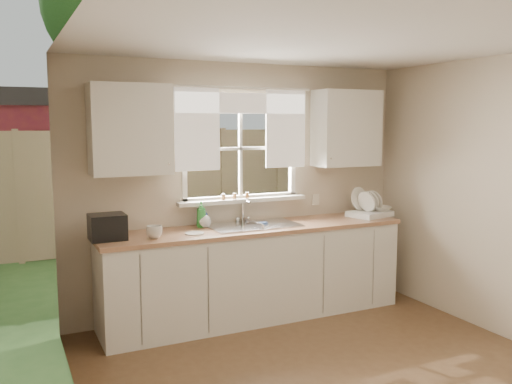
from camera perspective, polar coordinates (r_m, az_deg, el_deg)
name	(u,v)px	position (r m, az deg, el deg)	size (l,w,h in m)	color
room_walls	(365,223)	(3.73, 11.40, -3.23)	(3.62, 4.02, 2.50)	beige
ceiling	(364,32)	(3.77, 11.28, 16.19)	(3.60, 4.00, 0.02)	silver
window	(241,165)	(5.48, -1.58, 2.87)	(1.38, 0.16, 1.06)	white
curtains	(243,120)	(5.42, -1.37, 7.56)	(1.50, 0.03, 0.81)	white
base_cabinets	(255,274)	(5.38, -0.14, -8.61)	(3.00, 0.62, 0.87)	silver
countertop	(255,228)	(5.27, -0.14, -3.85)	(3.04, 0.65, 0.04)	#A37351
upper_cabinet_left	(130,129)	(4.94, -13.13, 6.43)	(0.70, 0.33, 0.80)	silver
upper_cabinet_right	(347,128)	(5.87, 9.51, 6.63)	(0.70, 0.33, 0.80)	silver
wall_outlet	(316,200)	(5.92, 6.32, -0.79)	(0.08, 0.01, 0.12)	beige
sill_jars	(235,196)	(5.42, -2.21, -0.44)	(0.30, 0.04, 0.06)	brown
backyard	(141,47)	(11.85, -11.98, 14.68)	(20.00, 10.00, 6.13)	#335421
sink	(253,233)	(5.31, -0.29, -4.34)	(0.88, 0.52, 0.40)	#B7B7BC
dish_rack	(369,210)	(5.94, 11.81, -1.88)	(0.50, 0.43, 0.31)	silver
bowl	(381,209)	(5.97, 13.04, -1.71)	(0.21, 0.21, 0.05)	silver
soap_bottle_a	(201,214)	(5.21, -5.78, -2.36)	(0.10, 0.10, 0.26)	#297D30
soap_bottle_b	(203,217)	(5.26, -5.63, -2.61)	(0.09, 0.09, 0.19)	#3052B5
soap_bottle_c	(204,219)	(5.23, -5.48, -2.80)	(0.13, 0.13, 0.17)	beige
saucer	(195,233)	(4.93, -6.48, -4.36)	(0.17, 0.17, 0.01)	white
cup	(154,232)	(4.80, -10.65, -4.17)	(0.14, 0.14, 0.11)	beige
black_appliance	(107,227)	(4.83, -15.38, -3.56)	(0.30, 0.26, 0.22)	black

